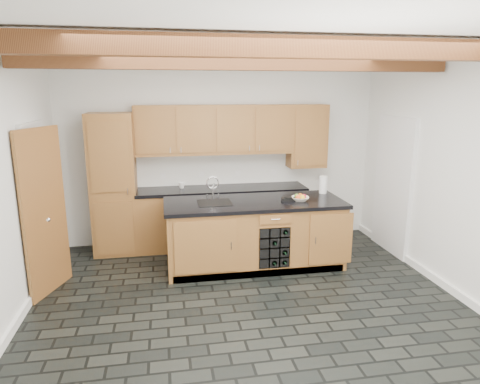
# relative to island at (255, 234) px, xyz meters

# --- Properties ---
(ground) EXTENTS (5.00, 5.00, 0.00)m
(ground) POSITION_rel_island_xyz_m (-0.31, -1.28, -0.46)
(ground) COLOR black
(ground) RESTS_ON ground
(room_shell) EXTENTS (5.01, 5.00, 5.00)m
(room_shell) POSITION_rel_island_xyz_m (-0.39, -0.75, 1.06)
(room_shell) COLOR white
(room_shell) RESTS_ON ground
(back_cabinetry) EXTENTS (3.65, 0.62, 2.20)m
(back_cabinetry) POSITION_rel_island_xyz_m (-0.68, 0.95, 0.51)
(back_cabinetry) COLOR #9E6B32
(back_cabinetry) RESTS_ON ground
(island) EXTENTS (2.48, 0.96, 0.93)m
(island) POSITION_rel_island_xyz_m (0.00, 0.00, 0.00)
(island) COLOR #9E6B32
(island) RESTS_ON ground
(faucet) EXTENTS (0.45, 0.40, 0.34)m
(faucet) POSITION_rel_island_xyz_m (-0.56, 0.05, 0.50)
(faucet) COLOR black
(faucet) RESTS_ON island
(kitchen_scale) EXTENTS (0.19, 0.12, 0.06)m
(kitchen_scale) POSITION_rel_island_xyz_m (0.46, -0.05, 0.49)
(kitchen_scale) COLOR black
(kitchen_scale) RESTS_ON island
(fruit_bowl) EXTENTS (0.29, 0.29, 0.06)m
(fruit_bowl) POSITION_rel_island_xyz_m (0.62, -0.09, 0.49)
(fruit_bowl) COLOR white
(fruit_bowl) RESTS_ON island
(fruit_cluster) EXTENTS (0.16, 0.17, 0.07)m
(fruit_cluster) POSITION_rel_island_xyz_m (0.62, -0.09, 0.53)
(fruit_cluster) COLOR red
(fruit_cluster) RESTS_ON fruit_bowl
(paper_towel) EXTENTS (0.11, 0.11, 0.26)m
(paper_towel) POSITION_rel_island_xyz_m (1.09, 0.30, 0.59)
(paper_towel) COLOR white
(paper_towel) RESTS_ON island
(mug) EXTENTS (0.14, 0.14, 0.10)m
(mug) POSITION_rel_island_xyz_m (-0.95, 1.00, 0.51)
(mug) COLOR white
(mug) RESTS_ON back_cabinetry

